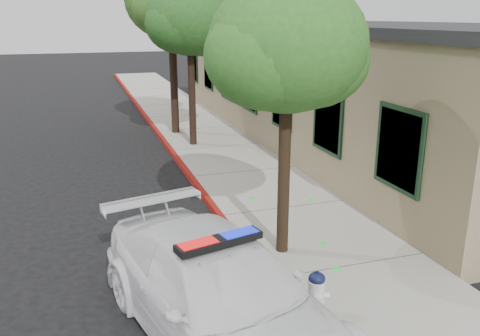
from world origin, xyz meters
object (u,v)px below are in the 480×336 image
object	(u,v)px
street_tree_near	(288,51)
clapboard_building	(351,83)
fire_hydrant	(316,293)
police_car	(220,294)
street_tree_mid	(190,22)
street_tree_far	(172,4)

from	to	relation	value
street_tree_near	clapboard_building	bearing A→B (deg)	53.40
fire_hydrant	police_car	bearing A→B (deg)	-168.07
street_tree_mid	street_tree_far	world-z (taller)	street_tree_far
street_tree_far	police_car	bearing A→B (deg)	-98.36
fire_hydrant	clapboard_building	bearing A→B (deg)	71.84
clapboard_building	street_tree_far	distance (m)	7.04
clapboard_building	street_tree_near	distance (m)	10.19
fire_hydrant	street_tree_mid	distance (m)	11.48
police_car	street_tree_far	bearing A→B (deg)	67.69
street_tree_mid	street_tree_far	distance (m)	2.08
clapboard_building	police_car	size ratio (longest dim) A/B	3.81
police_car	street_tree_far	xyz separation A→B (m)	(1.88, 12.77, 4.11)
street_tree_near	street_tree_far	world-z (taller)	street_tree_far
street_tree_mid	police_car	bearing A→B (deg)	-100.90
fire_hydrant	street_tree_far	size ratio (longest dim) A/B	0.11
street_tree_mid	street_tree_far	xyz separation A→B (m)	(-0.20, 1.98, 0.59)
clapboard_building	street_tree_far	bearing A→B (deg)	156.25
police_car	street_tree_near	size ratio (longest dim) A/B	1.10
police_car	fire_hydrant	distance (m)	1.50
clapboard_building	street_tree_mid	bearing A→B (deg)	173.75
police_car	clapboard_building	bearing A→B (deg)	38.46
fire_hydrant	street_tree_near	distance (m)	4.02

